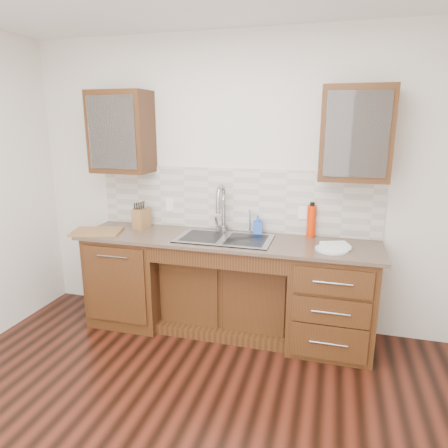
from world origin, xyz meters
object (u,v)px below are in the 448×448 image
(knife_block, at_px, (142,218))
(cutting_board, at_px, (97,232))
(plate, at_px, (332,249))
(water_bottle, at_px, (311,221))
(soap_bottle, at_px, (258,225))

(knife_block, bearing_deg, cutting_board, -132.55)
(plate, relative_size, knife_block, 1.37)
(water_bottle, bearing_deg, plate, -61.14)
(plate, xyz_separation_m, knife_block, (-1.81, 0.23, 0.09))
(plate, bearing_deg, soap_bottle, 154.54)
(plate, bearing_deg, water_bottle, 118.86)
(cutting_board, bearing_deg, plate, 1.19)
(plate, relative_size, cutting_board, 0.60)
(soap_bottle, xyz_separation_m, water_bottle, (0.48, 0.03, 0.06))
(water_bottle, relative_size, cutting_board, 0.65)
(plate, xyz_separation_m, cutting_board, (-2.14, -0.04, 0.00))
(water_bottle, relative_size, plate, 1.08)
(water_bottle, bearing_deg, knife_block, -175.62)
(knife_block, bearing_deg, water_bottle, 12.65)
(soap_bottle, relative_size, knife_block, 0.90)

